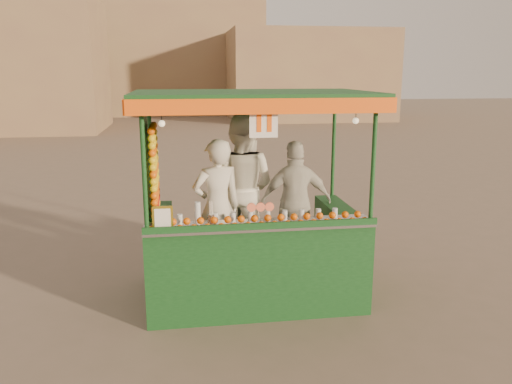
{
  "coord_description": "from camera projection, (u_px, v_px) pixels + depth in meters",
  "views": [
    {
      "loc": [
        -0.55,
        -6.02,
        2.67
      ],
      "look_at": [
        0.34,
        -0.14,
        1.3
      ],
      "focal_mm": 36.38,
      "sensor_mm": 36.0,
      "label": 1
    }
  ],
  "objects": [
    {
      "name": "vendor_left",
      "position": [
        217.0,
        207.0,
        6.16
      ],
      "size": [
        0.68,
        0.53,
        1.64
      ],
      "rotation": [
        0.0,
        0.0,
        3.39
      ],
      "color": "beige",
      "rests_on": "ground"
    },
    {
      "name": "ground",
      "position": [
        227.0,
        292.0,
        6.48
      ],
      "size": [
        90.0,
        90.0,
        0.0
      ],
      "primitive_type": "plane",
      "color": "#6A5B4C",
      "rests_on": "ground"
    },
    {
      "name": "building_center",
      "position": [
        153.0,
        60.0,
        34.3
      ],
      "size": [
        14.0,
        7.0,
        7.0
      ],
      "primitive_type": "cube",
      "color": "#89734E",
      "rests_on": "ground"
    },
    {
      "name": "vendor_middle",
      "position": [
        241.0,
        187.0,
        6.66
      ],
      "size": [
        1.14,
        1.05,
        1.89
      ],
      "rotation": [
        0.0,
        0.0,
        2.69
      ],
      "color": "silver",
      "rests_on": "ground"
    },
    {
      "name": "building_right",
      "position": [
        307.0,
        75.0,
        30.05
      ],
      "size": [
        9.0,
        6.0,
        5.0
      ],
      "primitive_type": "cube",
      "color": "#89734E",
      "rests_on": "ground"
    },
    {
      "name": "vendor_right",
      "position": [
        296.0,
        202.0,
        6.55
      ],
      "size": [
        0.92,
        0.39,
        1.57
      ],
      "rotation": [
        0.0,
        0.0,
        3.13
      ],
      "color": "beige",
      "rests_on": "ground"
    },
    {
      "name": "juice_cart",
      "position": [
        248.0,
        236.0,
        6.1
      ],
      "size": [
        2.71,
        1.76,
        2.46
      ],
      "color": "#103A17",
      "rests_on": "ground"
    }
  ]
}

